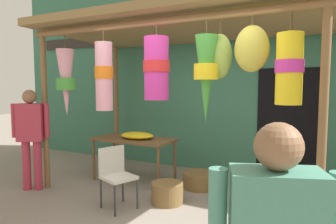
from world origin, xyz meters
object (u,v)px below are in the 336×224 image
Objects in this scene: display_table at (134,143)px; flower_heap_on_table at (138,136)px; wicker_basket_spare at (199,180)px; vendor_in_orange at (31,131)px; wicker_basket_by_table at (167,193)px; folding_chair at (116,172)px.

flower_heap_on_table is (0.09, -0.01, 0.14)m from display_table.
flower_heap_on_table reaches higher than wicker_basket_spare.
display_table is 0.88× the size of vendor_in_orange.
wicker_basket_by_table is at bearing -33.03° from display_table.
wicker_basket_by_table is (1.03, -0.67, -0.53)m from display_table.
folding_chair is at bearing -71.64° from flower_heap_on_table.
folding_chair is (0.37, -1.12, -0.32)m from flower_heap_on_table.
wicker_basket_spare is at bearing 9.20° from flower_heap_on_table.
display_table is at bearing 175.45° from flower_heap_on_table.
wicker_basket_by_table is 0.84× the size of wicker_basket_spare.
vendor_in_orange reaches higher than display_table.
folding_chair reaches higher than display_table.
flower_heap_on_table reaches higher than wicker_basket_by_table.
wicker_basket_by_table is at bearing -35.12° from flower_heap_on_table.
flower_heap_on_table is at bearing 144.88° from wicker_basket_by_table.
flower_heap_on_table is at bearing 108.36° from folding_chair.
folding_chair is 1.53× the size of wicker_basket_spare.
display_table is 1.34m from wicker_basket_by_table.
folding_chair is (0.46, -1.13, -0.18)m from display_table.
vendor_in_orange is at bearing -166.97° from wicker_basket_by_table.
flower_heap_on_table reaches higher than display_table.
flower_heap_on_table is at bearing -4.55° from display_table.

